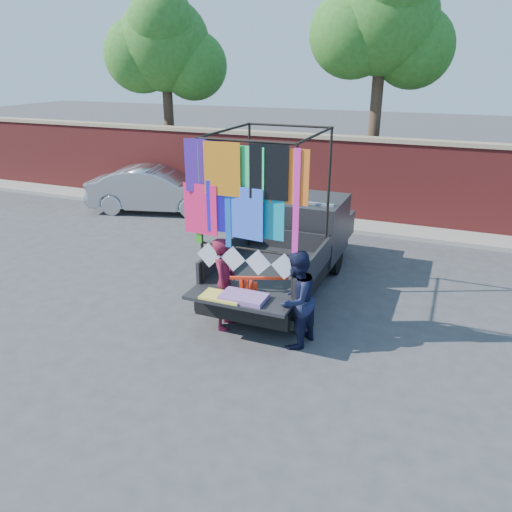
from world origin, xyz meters
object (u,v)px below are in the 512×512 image
at_px(sedan, 157,190).
at_px(man, 296,300).
at_px(woman, 224,284).
at_px(pickup_truck, 294,241).

height_order(sedan, man, man).
xyz_separation_m(sedan, woman, (5.44, -6.23, 0.15)).
height_order(pickup_truck, woman, pickup_truck).
relative_size(sedan, woman, 2.53).
distance_m(pickup_truck, man, 2.94).
distance_m(pickup_truck, woman, 2.69).
bearing_deg(pickup_truck, woman, -100.29).
xyz_separation_m(pickup_truck, sedan, (-5.92, 3.58, -0.16)).
bearing_deg(woman, man, -106.60).
height_order(pickup_truck, man, pickup_truck).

